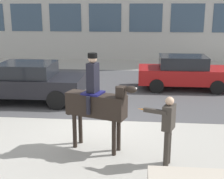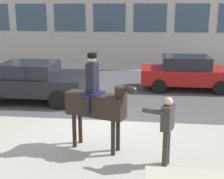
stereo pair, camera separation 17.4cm
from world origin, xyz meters
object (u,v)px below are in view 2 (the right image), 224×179
(street_car_near_lane, at_px, (32,81))
(street_car_far_lane, at_px, (187,72))
(pedestrian_bystander, at_px, (167,126))
(mounted_horse_lead, at_px, (96,102))

(street_car_near_lane, height_order, street_car_far_lane, street_car_near_lane)
(pedestrian_bystander, bearing_deg, street_car_near_lane, -22.23)
(mounted_horse_lead, height_order, street_car_near_lane, mounted_horse_lead)
(mounted_horse_lead, distance_m, street_car_far_lane, 7.27)
(street_car_far_lane, bearing_deg, pedestrian_bystander, -100.30)
(mounted_horse_lead, height_order, street_car_far_lane, mounted_horse_lead)
(street_car_near_lane, xyz_separation_m, street_car_far_lane, (6.31, 2.55, -0.04))
(mounted_horse_lead, distance_m, pedestrian_bystander, 1.91)
(mounted_horse_lead, bearing_deg, pedestrian_bystander, -2.92)
(pedestrian_bystander, height_order, street_car_far_lane, pedestrian_bystander)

